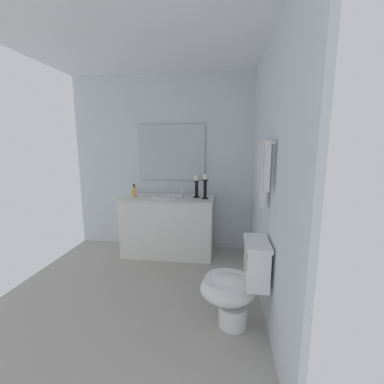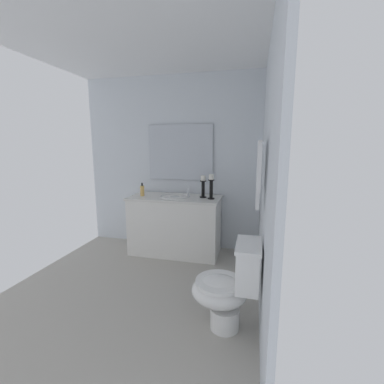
{
  "view_description": "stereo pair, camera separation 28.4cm",
  "coord_description": "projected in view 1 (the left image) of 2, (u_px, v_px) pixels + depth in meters",
  "views": [
    {
      "loc": [
        2.41,
        0.9,
        1.49
      ],
      "look_at": [
        -0.19,
        0.57,
        1.02
      ],
      "focal_mm": 24.4,
      "sensor_mm": 36.0,
      "label": 1
    },
    {
      "loc": [
        2.36,
        1.18,
        1.49
      ],
      "look_at": [
        -0.19,
        0.57,
        1.02
      ],
      "focal_mm": 24.4,
      "sensor_mm": 36.0,
      "label": 2
    }
  ],
  "objects": [
    {
      "name": "floor",
      "position": [
        136.0,
        290.0,
        2.74
      ],
      "size": [
        2.57,
        2.58,
        0.02
      ],
      "primitive_type": "cube",
      "color": "#B2ADA3",
      "rests_on": "ground"
    },
    {
      "name": "wall_back",
      "position": [
        269.0,
        175.0,
        2.35
      ],
      "size": [
        2.57,
        0.04,
        2.45
      ],
      "primitive_type": "cube",
      "color": "silver",
      "rests_on": "ground"
    },
    {
      "name": "wall_left",
      "position": [
        163.0,
        164.0,
        3.77
      ],
      "size": [
        0.04,
        2.58,
        2.45
      ],
      "primitive_type": "cube",
      "color": "silver",
      "rests_on": "ground"
    },
    {
      "name": "ceiling",
      "position": [
        126.0,
        33.0,
        2.3
      ],
      "size": [
        2.57,
        2.58,
        0.02
      ],
      "primitive_type": "cube",
      "color": "white"
    },
    {
      "name": "vanity_cabinet",
      "position": [
        169.0,
        225.0,
        3.58
      ],
      "size": [
        0.58,
        1.24,
        0.8
      ],
      "color": "white",
      "rests_on": "ground"
    },
    {
      "name": "sink_basin",
      "position": [
        168.0,
        200.0,
        3.52
      ],
      "size": [
        0.4,
        0.4,
        0.24
      ],
      "color": "white",
      "rests_on": "vanity_cabinet"
    },
    {
      "name": "mirror",
      "position": [
        172.0,
        152.0,
        3.68
      ],
      "size": [
        0.02,
        0.94,
        0.78
      ],
      "primitive_type": "cube",
      "color": "silver"
    },
    {
      "name": "candle_holder_tall",
      "position": [
        205.0,
        186.0,
        3.39
      ],
      "size": [
        0.09,
        0.09,
        0.32
      ],
      "color": "black",
      "rests_on": "vanity_cabinet"
    },
    {
      "name": "candle_holder_short",
      "position": [
        197.0,
        186.0,
        3.47
      ],
      "size": [
        0.09,
        0.09,
        0.29
      ],
      "color": "black",
      "rests_on": "vanity_cabinet"
    },
    {
      "name": "soap_bottle",
      "position": [
        134.0,
        192.0,
        3.51
      ],
      "size": [
        0.06,
        0.06,
        0.18
      ],
      "color": "#E5B259",
      "rests_on": "vanity_cabinet"
    },
    {
      "name": "toilet",
      "position": [
        236.0,
        285.0,
        2.13
      ],
      "size": [
        0.39,
        0.54,
        0.75
      ],
      "color": "white",
      "rests_on": "ground"
    },
    {
      "name": "towel_bar",
      "position": [
        267.0,
        143.0,
        2.11
      ],
      "size": [
        0.58,
        0.02,
        0.02
      ],
      "primitive_type": "cylinder",
      "rotation": [
        0.0,
        1.57,
        0.0
      ],
      "color": "silver"
    },
    {
      "name": "towel_near_vanity",
      "position": [
        261.0,
        165.0,
        2.33
      ],
      "size": [
        0.15,
        0.03,
        0.42
      ],
      "primitive_type": "cube",
      "color": "white",
      "rests_on": "towel_bar"
    },
    {
      "name": "towel_center",
      "position": [
        263.0,
        174.0,
        2.16
      ],
      "size": [
        0.12,
        0.03,
        0.55
      ],
      "primitive_type": "cube",
      "color": "white",
      "rests_on": "towel_bar"
    },
    {
      "name": "towel_near_corner",
      "position": [
        267.0,
        166.0,
        1.95
      ],
      "size": [
        0.11,
        0.03,
        0.38
      ],
      "primitive_type": "cube",
      "color": "white",
      "rests_on": "towel_bar"
    }
  ]
}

